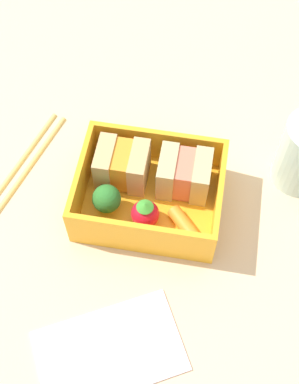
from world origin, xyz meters
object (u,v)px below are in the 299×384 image
(sandwich_left, at_px, (122,165))
(broccoli_floret, at_px, (107,199))
(strawberry_far_left, at_px, (147,214))
(carrot_stick_far_left, at_px, (185,225))
(folded_napkin, at_px, (109,351))
(chopstick_pair, at_px, (20,170))
(sandwich_center_left, at_px, (184,174))

(sandwich_left, xyz_separation_m, broccoli_floret, (-0.01, -0.05, -0.00))
(broccoli_floret, relative_size, strawberry_far_left, 1.06)
(sandwich_left, height_order, broccoli_floret, sandwich_left)
(strawberry_far_left, xyz_separation_m, carrot_stick_far_left, (0.04, -0.00, -0.01))
(carrot_stick_far_left, relative_size, folded_napkin, 0.32)
(sandwich_left, distance_m, folded_napkin, 0.20)
(broccoli_floret, bearing_deg, chopstick_pair, 161.56)
(sandwich_center_left, xyz_separation_m, folded_napkin, (-0.05, -0.20, -0.03))
(strawberry_far_left, height_order, chopstick_pair, strawberry_far_left)
(sandwich_center_left, height_order, strawberry_far_left, sandwich_center_left)
(sandwich_left, height_order, strawberry_far_left, sandwich_left)
(strawberry_far_left, xyz_separation_m, chopstick_pair, (-0.16, 0.05, -0.03))
(strawberry_far_left, bearing_deg, sandwich_left, 125.22)
(sandwich_center_left, xyz_separation_m, carrot_stick_far_left, (0.01, -0.06, -0.02))
(broccoli_floret, bearing_deg, carrot_stick_far_left, -6.32)
(sandwich_center_left, height_order, chopstick_pair, sandwich_center_left)
(sandwich_left, height_order, chopstick_pair, sandwich_left)
(chopstick_pair, relative_size, folded_napkin, 1.26)
(sandwich_center_left, relative_size, broccoli_floret, 1.46)
(sandwich_left, distance_m, chopstick_pair, 0.13)
(folded_napkin, bearing_deg, broccoli_floret, 102.26)
(chopstick_pair, bearing_deg, folded_napkin, -51.90)
(broccoli_floret, bearing_deg, sandwich_center_left, 29.81)
(sandwich_left, xyz_separation_m, carrot_stick_far_left, (0.08, -0.06, -0.02))
(sandwich_center_left, height_order, carrot_stick_far_left, sandwich_center_left)
(strawberry_far_left, relative_size, folded_napkin, 0.26)
(carrot_stick_far_left, bearing_deg, sandwich_left, 145.40)
(folded_napkin, bearing_deg, sandwich_left, 97.06)
(carrot_stick_far_left, xyz_separation_m, folded_napkin, (-0.06, -0.14, -0.02))
(sandwich_center_left, bearing_deg, broccoli_floret, -150.19)
(sandwich_left, xyz_separation_m, chopstick_pair, (-0.13, -0.01, -0.03))
(sandwich_center_left, bearing_deg, folded_napkin, -103.15)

